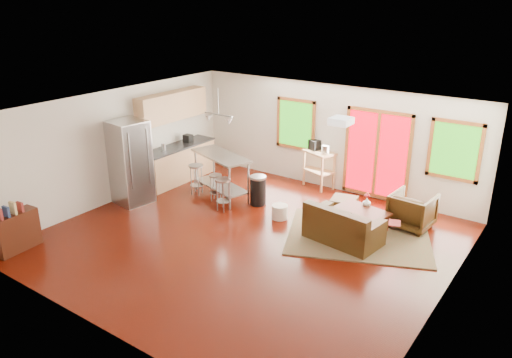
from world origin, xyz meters
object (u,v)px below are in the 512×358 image
Objects in this scene: loveseat at (342,228)px; kitchen_cart at (319,156)px; rug at (358,236)px; refrigerator at (130,162)px; armchair at (412,209)px; coffee_table at (362,213)px; island at (221,168)px; ottoman at (344,206)px.

loveseat is 1.29× the size of kitchen_cart.
rug is 1.43× the size of refrigerator.
armchair reaches higher than loveseat.
island is (-3.48, -0.30, 0.36)m from coffee_table.
rug is at bearing -0.96° from island.
armchair is at bearing 30.32° from refrigerator.
loveseat is at bearing -65.51° from ottoman.
coffee_table is (-0.11, 0.36, 0.35)m from rug.
loveseat reaches higher than coffee_table.
island is (-2.83, -0.81, 0.55)m from ottoman.
island is (-3.42, 0.47, 0.42)m from loveseat.
refrigerator is at bearing -136.42° from island.
kitchen_cart reaches higher than rug.
island is 2.47m from kitchen_cart.
rug is 1.31m from armchair.
armchair is 1.57× the size of ottoman.
coffee_table is at bearing 27.09° from refrigerator.
kitchen_cart reaches higher than coffee_table.
armchair is 2.90m from kitchen_cart.
rug is 1.16m from ottoman.
kitchen_cart is at bearing -14.75° from armchair.
armchair is (0.88, 1.44, 0.12)m from loveseat.
kitchen_cart reaches higher than armchair.
coffee_table is at bearing 106.75° from rug.
refrigerator is (-5.81, -2.39, 0.55)m from armchair.
kitchen_cart is (-1.83, 2.37, 0.51)m from loveseat.
loveseat is (-0.17, -0.41, 0.29)m from rug.
coffee_table reaches higher than rug.
kitchen_cart is (1.59, 1.90, 0.09)m from island.
ottoman is at bearing 35.24° from refrigerator.
loveseat is at bearing -94.50° from coffee_table.
ottoman is at bearing -41.09° from kitchen_cart.
rug is at bearing -44.35° from kitchen_cart.
coffee_table is at bearing -38.19° from ottoman.
kitchen_cart is at bearing 55.03° from refrigerator.
coffee_table is 2.52m from kitchen_cart.
coffee_table is at bearing 93.28° from loveseat.
ottoman reaches higher than rug.
ottoman is (-0.65, 0.51, -0.19)m from coffee_table.
loveseat is 1.42m from ottoman.
ottoman is 0.30× the size of island.
rug is 2.34× the size of kitchen_cart.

